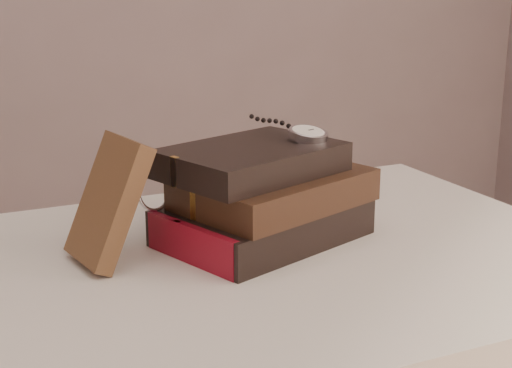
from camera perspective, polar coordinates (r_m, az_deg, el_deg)
name	(u,v)px	position (r m, az deg, el deg)	size (l,w,h in m)	color
table	(200,335)	(0.94, -4.21, -11.23)	(1.00, 0.60, 0.75)	silver
book_stack	(264,196)	(0.97, 0.60, -0.92)	(0.29, 0.24, 0.12)	black
journal	(109,201)	(0.90, -10.97, -1.28)	(0.02, 0.09, 0.15)	#412919
pocket_watch	(306,133)	(0.99, 3.74, 3.84)	(0.07, 0.16, 0.02)	silver
eyeglasses	(168,187)	(0.97, -6.62, -0.23)	(0.14, 0.15, 0.05)	silver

